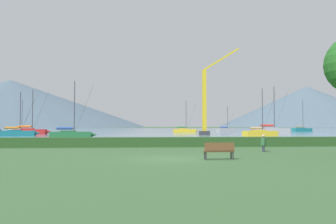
# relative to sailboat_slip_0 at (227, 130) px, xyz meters

# --- Properties ---
(ground_plane) EXTENTS (1000.00, 1000.00, 0.00)m
(ground_plane) POSITION_rel_sailboat_slip_0_xyz_m (-23.61, -80.33, -0.55)
(ground_plane) COLOR #385B33
(harbor_water) EXTENTS (320.00, 246.00, 0.00)m
(harbor_water) POSITION_rel_sailboat_slip_0_xyz_m (-23.61, 56.67, -0.55)
(harbor_water) COLOR slate
(harbor_water) RESTS_ON ground_plane
(hedge_line) EXTENTS (80.00, 1.20, 0.86)m
(hedge_line) POSITION_rel_sailboat_slip_0_xyz_m (-23.61, -69.33, -0.12)
(hedge_line) COLOR #284C23
(hedge_line) RESTS_ON ground_plane
(sailboat_slip_0) EXTENTS (6.74, 3.52, 7.72)m
(sailboat_slip_0) POSITION_rel_sailboat_slip_0_xyz_m (0.00, 0.00, 0.00)
(sailboat_slip_0) COLOR #9E9EA3
(sailboat_slip_0) RESTS_ON harbor_water
(sailboat_slip_1) EXTENTS (7.29, 3.29, 8.14)m
(sailboat_slip_1) POSITION_rel_sailboat_slip_0_xyz_m (-47.83, -35.38, 0.04)
(sailboat_slip_1) COLOR #19707A
(sailboat_slip_1) RESTS_ON harbor_water
(sailboat_slip_3) EXTENTS (7.13, 3.26, 8.54)m
(sailboat_slip_3) POSITION_rel_sailboat_slip_0_xyz_m (-4.13, -40.46, 0.03)
(sailboat_slip_3) COLOR gold
(sailboat_slip_3) RESTS_ON harbor_water
(sailboat_slip_5) EXTENTS (7.27, 2.94, 9.60)m
(sailboat_slip_5) POSITION_rel_sailboat_slip_0_xyz_m (-60.85, 4.15, 0.05)
(sailboat_slip_5) COLOR white
(sailboat_slip_5) RESTS_ON harbor_water
(sailboat_slip_6) EXTENTS (7.18, 2.99, 8.78)m
(sailboat_slip_6) POSITION_rel_sailboat_slip_0_xyz_m (-35.99, -46.32, 0.04)
(sailboat_slip_6) COLOR #236B38
(sailboat_slip_6) RESTS_ON harbor_water
(sailboat_slip_7) EXTENTS (8.29, 2.98, 9.76)m
(sailboat_slip_7) POSITION_rel_sailboat_slip_0_xyz_m (-49.60, -22.77, 0.13)
(sailboat_slip_7) COLOR red
(sailboat_slip_7) RESTS_ON harbor_water
(sailboat_slip_8) EXTENTS (9.31, 3.03, 11.24)m
(sailboat_slip_8) POSITION_rel_sailboat_slip_0_xyz_m (5.76, -20.72, 0.22)
(sailboat_slip_8) COLOR #9E9EA3
(sailboat_slip_8) RESTS_ON harbor_water
(sailboat_slip_9) EXTENTS (7.92, 4.06, 10.08)m
(sailboat_slip_9) POSITION_rel_sailboat_slip_0_xyz_m (26.76, 7.41, 0.10)
(sailboat_slip_9) COLOR #19707A
(sailboat_slip_9) RESTS_ON harbor_water
(sailboat_slip_11) EXTENTS (7.10, 2.27, 8.78)m
(sailboat_slip_11) POSITION_rel_sailboat_slip_0_xyz_m (-13.30, -5.86, 0.04)
(sailboat_slip_11) COLOR gold
(sailboat_slip_11) RESTS_ON harbor_water
(park_bench_near_path) EXTENTS (1.70, 0.54, 0.95)m
(park_bench_near_path) POSITION_rel_sailboat_slip_0_xyz_m (-21.00, -81.00, -0.02)
(park_bench_near_path) COLOR brown
(park_bench_near_path) RESTS_ON ground_plane
(person_seated_viewer) EXTENTS (0.36, 0.57, 1.25)m
(person_seated_viewer) POSITION_rel_sailboat_slip_0_xyz_m (-16.48, -75.57, 0.14)
(person_seated_viewer) COLOR #2D3347
(person_seated_viewer) RESTS_ON ground_plane
(dock_crane) EXTENTS (8.40, 2.00, 18.19)m
(dock_crane) POSITION_rel_sailboat_slip_0_xyz_m (-11.98, -30.14, 5.63)
(dock_crane) COLOR #333338
(dock_crane) RESTS_ON ground_plane
(distant_hill_west_ridge) EXTENTS (327.50, 327.50, 56.89)m
(distant_hill_west_ridge) POSITION_rel_sailboat_slip_0_xyz_m (-182.22, 322.31, 27.90)
(distant_hill_west_ridge) COLOR #4C6070
(distant_hill_west_ridge) RESTS_ON ground_plane
(distant_hill_central_peak) EXTENTS (229.67, 229.67, 53.00)m
(distant_hill_central_peak) POSITION_rel_sailboat_slip_0_xyz_m (188.68, 326.37, 25.95)
(distant_hill_central_peak) COLOR #4C6070
(distant_hill_central_peak) RESTS_ON ground_plane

